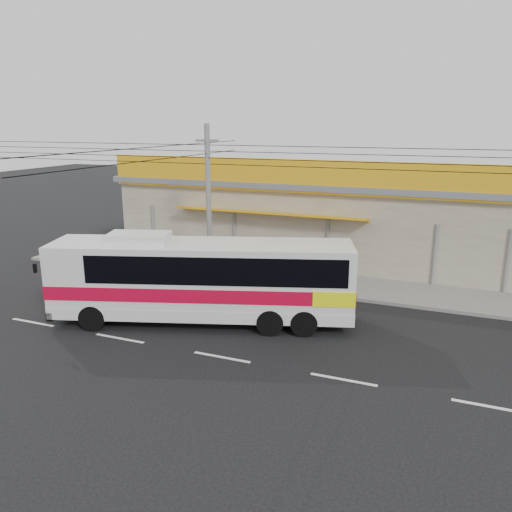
{
  "coord_description": "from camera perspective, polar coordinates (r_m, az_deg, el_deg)",
  "views": [
    {
      "loc": [
        6.49,
        -15.9,
        7.38
      ],
      "look_at": [
        -0.58,
        2.0,
        2.25
      ],
      "focal_mm": 35.0,
      "sensor_mm": 36.0,
      "label": 1
    }
  ],
  "objects": [
    {
      "name": "storefront_building",
      "position": [
        28.65,
        8.14,
        4.57
      ],
      "size": [
        22.6,
        9.2,
        5.7
      ],
      "color": "gray",
      "rests_on": "ground"
    },
    {
      "name": "lane_markings",
      "position": [
        16.62,
        -3.92,
        -11.48
      ],
      "size": [
        50.0,
        0.12,
        0.01
      ],
      "primitive_type": null,
      "color": "silver",
      "rests_on": "ground"
    },
    {
      "name": "sidewalk",
      "position": [
        23.98,
        4.82,
        -2.86
      ],
      "size": [
        30.0,
        3.2,
        0.15
      ],
      "primitive_type": "cube",
      "color": "slate",
      "rests_on": "ground"
    },
    {
      "name": "motorbike_dark",
      "position": [
        29.81,
        -20.47,
        0.97
      ],
      "size": [
        1.8,
        0.97,
        1.04
      ],
      "primitive_type": "imported",
      "rotation": [
        0.0,
        0.0,
        1.27
      ],
      "color": "black",
      "rests_on": "sidewalk"
    },
    {
      "name": "motorbike_red",
      "position": [
        27.77,
        -10.17,
        0.73
      ],
      "size": [
        2.12,
        1.47,
        1.06
      ],
      "primitive_type": "imported",
      "rotation": [
        0.0,
        0.0,
        2.0
      ],
      "color": "maroon",
      "rests_on": "sidewalk"
    },
    {
      "name": "ground",
      "position": [
        18.69,
        -0.6,
        -8.33
      ],
      "size": [
        120.0,
        120.0,
        0.0
      ],
      "primitive_type": "plane",
      "color": "black",
      "rests_on": "ground"
    },
    {
      "name": "coach_bus",
      "position": [
        18.76,
        -5.67,
        -2.3
      ],
      "size": [
        11.39,
        5.68,
        3.45
      ],
      "rotation": [
        0.0,
        0.0,
        0.31
      ],
      "color": "silver",
      "rests_on": "ground"
    },
    {
      "name": "utility_pole",
      "position": [
        22.6,
        -5.57,
        11.58
      ],
      "size": [
        34.0,
        14.0,
        7.38
      ],
      "color": "slate",
      "rests_on": "ground"
    }
  ]
}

